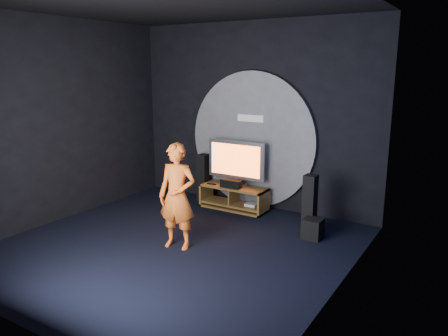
# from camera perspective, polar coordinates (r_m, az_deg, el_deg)

# --- Properties ---
(floor) EXTENTS (5.00, 5.00, 0.00)m
(floor) POSITION_cam_1_polar(r_m,az_deg,el_deg) (6.76, -6.54, -10.18)
(floor) COLOR black
(floor) RESTS_ON ground
(back_wall) EXTENTS (5.00, 0.04, 3.50)m
(back_wall) POSITION_cam_1_polar(r_m,az_deg,el_deg) (8.37, 3.86, 6.77)
(back_wall) COLOR black
(back_wall) RESTS_ON ground
(front_wall) EXTENTS (5.00, 0.04, 3.50)m
(front_wall) POSITION_cam_1_polar(r_m,az_deg,el_deg) (4.64, -26.57, 0.42)
(front_wall) COLOR black
(front_wall) RESTS_ON ground
(left_wall) EXTENTS (0.04, 5.00, 3.50)m
(left_wall) POSITION_cam_1_polar(r_m,az_deg,el_deg) (8.08, -21.01, 5.73)
(left_wall) COLOR black
(left_wall) RESTS_ON ground
(right_wall) EXTENTS (0.04, 5.00, 3.50)m
(right_wall) POSITION_cam_1_polar(r_m,az_deg,el_deg) (5.13, 15.48, 2.40)
(right_wall) COLOR black
(right_wall) RESTS_ON ground
(ceiling) EXTENTS (5.00, 5.00, 0.01)m
(ceiling) POSITION_cam_1_polar(r_m,az_deg,el_deg) (6.28, -7.41, 20.70)
(ceiling) COLOR black
(ceiling) RESTS_ON back_wall
(wall_disc_panel) EXTENTS (2.60, 0.11, 2.60)m
(wall_disc_panel) POSITION_cam_1_polar(r_m,az_deg,el_deg) (8.38, 3.64, 3.69)
(wall_disc_panel) COLOR #515156
(wall_disc_panel) RESTS_ON ground
(media_console) EXTENTS (1.31, 0.45, 0.45)m
(media_console) POSITION_cam_1_polar(r_m,az_deg,el_deg) (8.37, 1.34, -4.08)
(media_console) COLOR brown
(media_console) RESTS_ON ground
(tv) EXTENTS (1.17, 0.22, 0.86)m
(tv) POSITION_cam_1_polar(r_m,az_deg,el_deg) (8.24, 1.56, 0.88)
(tv) COLOR silver
(tv) RESTS_ON media_console
(center_speaker) EXTENTS (0.40, 0.15, 0.15)m
(center_speaker) POSITION_cam_1_polar(r_m,az_deg,el_deg) (8.19, 0.91, -2.06)
(center_speaker) COLOR black
(center_speaker) RESTS_ON media_console
(remote) EXTENTS (0.18, 0.05, 0.02)m
(remote) POSITION_cam_1_polar(r_m,az_deg,el_deg) (8.42, -1.63, -2.10)
(remote) COLOR black
(remote) RESTS_ON media_console
(tower_speaker_left) EXTENTS (0.19, 0.21, 0.97)m
(tower_speaker_left) POSITION_cam_1_polar(r_m,az_deg,el_deg) (8.79, -2.71, -1.31)
(tower_speaker_left) COLOR black
(tower_speaker_left) RESTS_ON ground
(tower_speaker_right) EXTENTS (0.19, 0.21, 0.97)m
(tower_speaker_right) POSITION_cam_1_polar(r_m,az_deg,el_deg) (7.27, 11.12, -4.62)
(tower_speaker_right) COLOR black
(tower_speaker_right) RESTS_ON ground
(subwoofer) EXTENTS (0.29, 0.29, 0.32)m
(subwoofer) POSITION_cam_1_polar(r_m,az_deg,el_deg) (7.12, 11.52, -7.76)
(subwoofer) COLOR black
(subwoofer) RESTS_ON ground
(player) EXTENTS (0.64, 0.49, 1.59)m
(player) POSITION_cam_1_polar(r_m,az_deg,el_deg) (6.49, -6.13, -3.70)
(player) COLOR #D25A1C
(player) RESTS_ON ground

